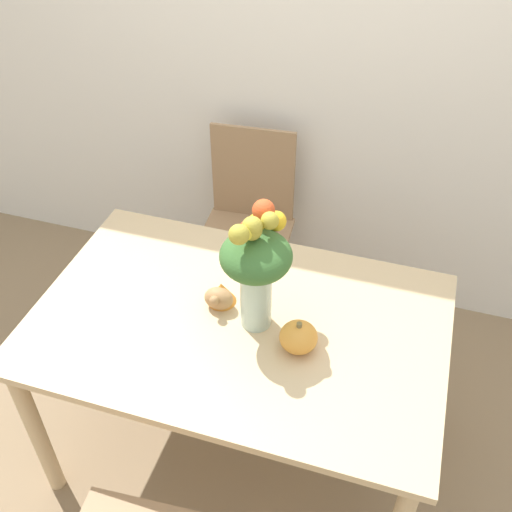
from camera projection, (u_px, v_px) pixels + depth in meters
The scene contains 7 objects.
ground_plane at pixel (241, 443), 2.52m from camera, with size 12.00×12.00×0.00m, color #8E7556.
wall_back at pixel (323, 28), 2.45m from camera, with size 8.00×0.06×2.70m.
dining_table at pixel (238, 339), 2.09m from camera, with size 1.40×0.90×0.75m.
flower_vase at pixel (256, 263), 1.86m from camera, with size 0.23×0.27×0.45m.
pumpkin at pixel (298, 337), 1.90m from camera, with size 0.12×0.12×0.11m.
turkey_figurine at pixel (220, 295), 2.06m from camera, with size 0.10×0.14×0.08m.
dining_chair_near_window at pixel (247, 225), 2.87m from camera, with size 0.45×0.45×0.93m.
Camera 1 is at (0.48, -1.32, 2.23)m, focal length 42.00 mm.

